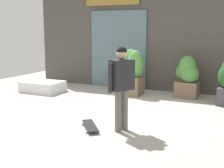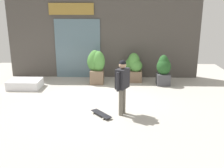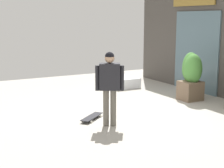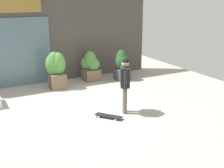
# 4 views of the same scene
# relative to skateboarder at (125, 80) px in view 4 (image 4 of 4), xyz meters

# --- Properties ---
(ground_plane) EXTENTS (12.00, 12.00, 0.00)m
(ground_plane) POSITION_rel_skateboarder_xyz_m (-0.81, 1.13, -1.00)
(ground_plane) COLOR #B2ADA3
(building_facade) EXTENTS (8.35, 0.31, 3.59)m
(building_facade) POSITION_rel_skateboarder_xyz_m (-0.86, 4.34, 0.78)
(building_facade) COLOR #4C4742
(building_facade) RESTS_ON ground_plane
(skateboarder) EXTENTS (0.44, 0.56, 1.64)m
(skateboarder) POSITION_rel_skateboarder_xyz_m (0.00, 0.00, 0.00)
(skateboarder) COLOR #666056
(skateboarder) RESTS_ON ground_plane
(skateboard) EXTENTS (0.67, 0.76, 0.08)m
(skateboard) POSITION_rel_skateboarder_xyz_m (-0.61, -0.15, -0.94)
(skateboard) COLOR black
(skateboard) RESTS_ON ground_plane
(planter_box_left) EXTENTS (0.74, 0.62, 1.38)m
(planter_box_left) POSITION_rel_skateboarder_xyz_m (-1.05, 3.25, -0.22)
(planter_box_left) COLOR brown
(planter_box_left) RESTS_ON ground_plane
(planter_box_right) EXTENTS (0.72, 0.65, 1.21)m
(planter_box_right) POSITION_rel_skateboarder_xyz_m (0.52, 3.63, -0.40)
(planter_box_right) COLOR brown
(planter_box_right) RESTS_ON ground_plane
(planter_box_mid) EXTENTS (0.57, 0.61, 1.22)m
(planter_box_mid) POSITION_rel_skateboarder_xyz_m (1.69, 3.15, -0.33)
(planter_box_mid) COLOR #47474C
(planter_box_mid) RESTS_ON ground_plane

